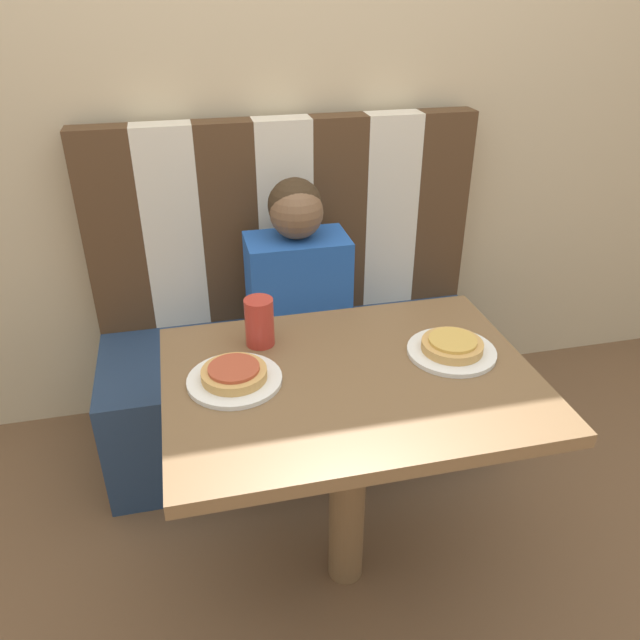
% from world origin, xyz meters
% --- Properties ---
extents(ground_plane, '(12.00, 12.00, 0.00)m').
position_xyz_m(ground_plane, '(0.00, 0.00, 0.00)').
color(ground_plane, brown).
extents(wall_back, '(7.00, 0.05, 2.60)m').
position_xyz_m(wall_back, '(0.00, 0.99, 1.30)').
color(wall_back, '#C6B28E').
rests_on(wall_back, ground_plane).
extents(booth_seat, '(1.37, 0.57, 0.42)m').
position_xyz_m(booth_seat, '(0.00, 0.66, 0.21)').
color(booth_seat, navy).
rests_on(booth_seat, ground_plane).
extents(booth_backrest, '(1.37, 0.09, 0.71)m').
position_xyz_m(booth_backrest, '(0.00, 0.89, 0.78)').
color(booth_backrest, '#4C331E').
rests_on(booth_backrest, booth_seat).
extents(dining_table, '(0.90, 0.67, 0.70)m').
position_xyz_m(dining_table, '(0.00, 0.00, 0.60)').
color(dining_table, brown).
rests_on(dining_table, ground_plane).
extents(person, '(0.33, 0.21, 0.57)m').
position_xyz_m(person, '(0.00, 0.66, 0.70)').
color(person, '#2356B2').
rests_on(person, booth_seat).
extents(plate_left, '(0.23, 0.23, 0.01)m').
position_xyz_m(plate_left, '(-0.28, 0.04, 0.71)').
color(plate_left, white).
rests_on(plate_left, dining_table).
extents(plate_right, '(0.23, 0.23, 0.01)m').
position_xyz_m(plate_right, '(0.28, 0.04, 0.71)').
color(plate_right, white).
rests_on(plate_right, dining_table).
extents(pizza_left, '(0.16, 0.16, 0.03)m').
position_xyz_m(pizza_left, '(-0.28, 0.04, 0.73)').
color(pizza_left, tan).
rests_on(pizza_left, plate_left).
extents(pizza_right, '(0.16, 0.16, 0.03)m').
position_xyz_m(pizza_right, '(0.28, 0.04, 0.73)').
color(pizza_right, tan).
rests_on(pizza_right, plate_right).
extents(drinking_cup, '(0.08, 0.08, 0.13)m').
position_xyz_m(drinking_cup, '(-0.19, 0.20, 0.77)').
color(drinking_cup, '#B23328').
rests_on(drinking_cup, dining_table).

